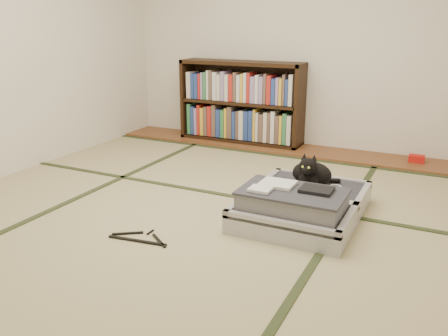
% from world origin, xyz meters
% --- Properties ---
extents(floor, '(4.50, 4.50, 0.00)m').
position_xyz_m(floor, '(0.00, 0.00, 0.00)').
color(floor, tan).
rests_on(floor, ground).
extents(wood_strip, '(4.00, 0.50, 0.02)m').
position_xyz_m(wood_strip, '(0.00, 2.00, 0.01)').
color(wood_strip, brown).
rests_on(wood_strip, ground).
extents(red_item, '(0.15, 0.09, 0.07)m').
position_xyz_m(red_item, '(1.35, 2.03, 0.06)').
color(red_item, red).
rests_on(red_item, wood_strip).
extents(room_shell, '(4.50, 4.50, 4.50)m').
position_xyz_m(room_shell, '(0.00, 0.00, 1.46)').
color(room_shell, white).
rests_on(room_shell, ground).
extents(tatami_borders, '(4.00, 4.50, 0.01)m').
position_xyz_m(tatami_borders, '(0.00, 0.49, 0.00)').
color(tatami_borders, '#2D381E').
rests_on(tatami_borders, ground).
extents(bookcase, '(1.43, 0.33, 0.92)m').
position_xyz_m(bookcase, '(-0.58, 2.07, 0.45)').
color(bookcase, black).
rests_on(bookcase, wood_strip).
extents(suitcase, '(0.79, 1.05, 0.31)m').
position_xyz_m(suitcase, '(0.73, 0.21, 0.11)').
color(suitcase, '#B5B5BA').
rests_on(suitcase, floor).
extents(cat, '(0.35, 0.35, 0.28)m').
position_xyz_m(cat, '(0.71, 0.50, 0.26)').
color(cat, black).
rests_on(cat, suitcase).
extents(cable_coil, '(0.11, 0.11, 0.03)m').
position_xyz_m(cable_coil, '(0.89, 0.53, 0.16)').
color(cable_coil, white).
rests_on(cable_coil, suitcase).
extents(hanger, '(0.43, 0.22, 0.01)m').
position_xyz_m(hanger, '(-0.10, -0.58, 0.01)').
color(hanger, black).
rests_on(hanger, floor).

